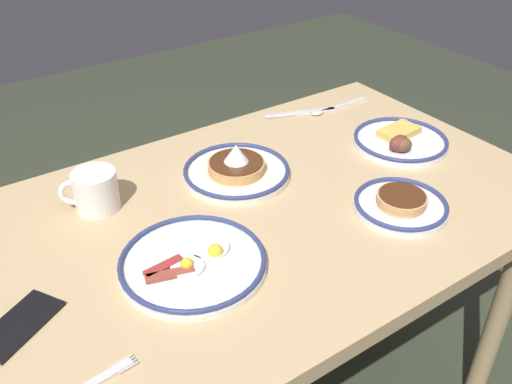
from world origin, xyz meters
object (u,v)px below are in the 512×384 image
object	(u,v)px
coffee_mug	(95,190)
cell_phone	(19,325)
plate_near_main	(236,169)
plate_center_pancakes	(193,262)
plate_far_side	(400,141)
plate_far_companion	(401,204)
butter_knife	(300,113)
tea_spoon	(331,109)

from	to	relation	value
coffee_mug	cell_phone	distance (m)	0.35
plate_near_main	plate_center_pancakes	size ratio (longest dim) A/B	0.91
plate_far_side	plate_far_companion	bearing A→B (deg)	43.72
butter_knife	tea_spoon	bearing A→B (deg)	160.56
tea_spoon	coffee_mug	bearing A→B (deg)	6.84
plate_far_side	butter_knife	distance (m)	0.31
plate_center_pancakes	butter_knife	distance (m)	0.71
plate_far_companion	cell_phone	world-z (taller)	plate_far_companion
plate_near_main	coffee_mug	distance (m)	0.33
plate_far_side	coffee_mug	bearing A→B (deg)	-13.17
plate_near_main	cell_phone	xyz separation A→B (m)	(0.55, 0.19, -0.01)
plate_far_side	cell_phone	size ratio (longest dim) A/B	1.69
butter_knife	tea_spoon	distance (m)	0.10
plate_near_main	tea_spoon	distance (m)	0.45
plate_center_pancakes	coffee_mug	xyz separation A→B (m)	(0.08, -0.29, 0.03)
butter_knife	plate_center_pancakes	bearing A→B (deg)	35.38
coffee_mug	cell_phone	world-z (taller)	coffee_mug
plate_far_companion	plate_far_side	world-z (taller)	plate_far_side
plate_far_side	butter_knife	world-z (taller)	plate_far_side
plate_far_companion	tea_spoon	distance (m)	0.51
coffee_mug	butter_knife	size ratio (longest dim) A/B	0.59
plate_far_companion	tea_spoon	world-z (taller)	plate_far_companion
plate_near_main	butter_knife	size ratio (longest dim) A/B	1.23
plate_far_companion	coffee_mug	bearing A→B (deg)	-35.10
plate_far_side	cell_phone	xyz separation A→B (m)	(0.98, 0.08, -0.01)
plate_near_main	plate_far_companion	distance (m)	0.38
plate_far_companion	tea_spoon	bearing A→B (deg)	-114.01
cell_phone	butter_knife	xyz separation A→B (m)	(-0.89, -0.38, -0.00)
butter_knife	coffee_mug	bearing A→B (deg)	10.50
plate_far_companion	cell_phone	xyz separation A→B (m)	(0.77, -0.12, -0.01)
plate_near_main	plate_far_side	bearing A→B (deg)	165.15
tea_spoon	cell_phone	bearing A→B (deg)	19.42
plate_near_main	cell_phone	distance (m)	0.59
butter_knife	plate_far_side	bearing A→B (deg)	107.58
plate_near_main	tea_spoon	bearing A→B (deg)	-160.49
plate_near_main	plate_far_side	distance (m)	0.44
cell_phone	plate_far_side	bearing A→B (deg)	154.13
plate_near_main	butter_knife	distance (m)	0.38
butter_knife	tea_spoon	xyz separation A→B (m)	(-0.09, 0.03, 0.00)
plate_near_main	butter_knife	bearing A→B (deg)	-151.40
plate_far_side	coffee_mug	size ratio (longest dim) A/B	2.00
plate_center_pancakes	plate_far_side	xyz separation A→B (m)	(-0.67, -0.11, 0.00)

